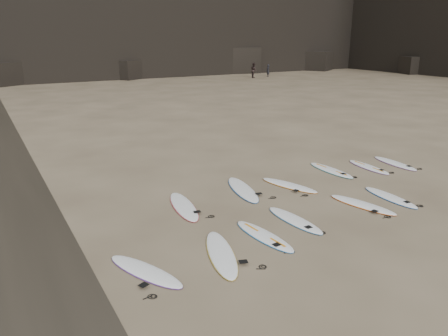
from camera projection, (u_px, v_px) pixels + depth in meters
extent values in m
plane|color=#897559|center=(319.00, 214.00, 13.68)|extent=(240.00, 240.00, 0.00)
cube|color=black|center=(126.00, 69.00, 54.50)|extent=(4.23, 4.46, 2.33)
cube|color=black|center=(238.00, 60.00, 63.18)|extent=(5.95, 5.19, 3.59)
cube|color=black|center=(316.00, 61.00, 67.76)|extent=(5.31, 5.56, 2.88)
cube|color=black|center=(416.00, 65.00, 61.64)|extent=(4.39, 4.01, 2.41)
cube|color=black|center=(1.00, 74.00, 47.87)|extent=(4.49, 4.76, 2.49)
ellipsoid|color=white|center=(221.00, 253.00, 11.15)|extent=(1.42, 2.69, 0.09)
ellipsoid|color=white|center=(264.00, 236.00, 12.14)|extent=(0.76, 2.42, 0.09)
ellipsoid|color=white|center=(295.00, 220.00, 13.17)|extent=(0.66, 2.38, 0.09)
ellipsoid|color=white|center=(362.00, 204.00, 14.36)|extent=(1.08, 2.47, 0.09)
ellipsoid|color=white|center=(390.00, 197.00, 15.01)|extent=(0.71, 2.34, 0.08)
ellipsoid|color=white|center=(184.00, 206.00, 14.22)|extent=(1.09, 2.73, 0.10)
ellipsoid|color=white|center=(243.00, 189.00, 15.75)|extent=(1.31, 2.87, 0.10)
ellipsoid|color=white|center=(289.00, 185.00, 16.19)|extent=(1.28, 2.49, 0.09)
ellipsoid|color=white|center=(331.00, 170.00, 17.98)|extent=(0.64, 2.48, 0.09)
ellipsoid|color=white|center=(368.00, 167.00, 18.42)|extent=(0.74, 2.34, 0.08)
ellipsoid|color=white|center=(395.00, 163.00, 18.94)|extent=(0.81, 2.43, 0.09)
ellipsoid|color=white|center=(145.00, 271.00, 10.33)|extent=(1.45, 2.42, 0.09)
imported|color=black|center=(268.00, 71.00, 57.47)|extent=(0.47, 0.64, 1.60)
imported|color=black|center=(254.00, 70.00, 55.97)|extent=(0.97, 1.10, 1.90)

